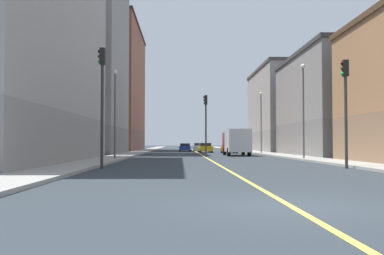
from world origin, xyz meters
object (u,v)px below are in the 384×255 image
traffic_light_median_far (206,117)px  box_truck (236,141)px  street_lamp_right_near (115,104)px  car_orange (229,148)px  building_left_mid (350,105)px  street_lamp_left_near (303,101)px  building_left_far (295,110)px  car_silver (199,147)px  car_yellow (205,148)px  traffic_light_left_near (345,98)px  building_right_distant (106,89)px  street_lamp_left_far (261,116)px  car_blue (185,147)px  building_right_midblock (74,57)px  traffic_light_right_near (102,91)px

traffic_light_median_far → box_truck: traffic_light_median_far is taller
street_lamp_right_near → car_orange: 26.51m
building_left_mid → box_truck: size_ratio=2.56×
street_lamp_left_near → car_orange: street_lamp_left_near is taller
street_lamp_left_near → car_orange: (-3.43, 23.11, -4.12)m
building_left_far → car_silver: (-14.54, 9.06, -5.78)m
street_lamp_right_near → car_yellow: 28.98m
traffic_light_left_near → building_right_distant: bearing=112.8°
building_left_far → traffic_light_median_far: size_ratio=3.21×
building_left_mid → street_lamp_left_far: bearing=133.7°
car_blue → traffic_light_left_near: bearing=-80.1°
building_right_midblock → car_orange: building_right_midblock is taller
car_blue → car_orange: bearing=-65.2°
building_right_midblock → traffic_light_right_near: bearing=-73.3°
traffic_light_median_far → street_lamp_left_near: size_ratio=0.78×
car_silver → building_left_mid: bearing=-64.7°
car_yellow → box_truck: box_truck is taller
traffic_light_median_far → street_lamp_left_far: bearing=56.7°
building_left_mid → street_lamp_left_near: building_left_mid is taller
traffic_light_median_far → car_orange: 17.16m
traffic_light_median_far → street_lamp_right_near: 10.46m
car_orange → car_blue: (-5.80, 12.56, -0.00)m
building_right_midblock → traffic_light_median_far: 20.74m
building_left_mid → car_yellow: bearing=130.0°
street_lamp_right_near → traffic_light_median_far: bearing=42.8°
traffic_light_right_near → building_left_far: bearing=62.9°
building_left_mid → building_right_midblock: (-30.90, 7.91, 6.54)m
traffic_light_median_far → box_truck: (3.60, 4.81, -2.33)m
street_lamp_left_far → building_left_mid: bearing=-46.3°
street_lamp_left_near → car_yellow: (-6.42, 27.03, -4.09)m
building_left_mid → car_silver: (-14.54, 30.71, -4.72)m
building_right_midblock → street_lamp_left_far: bearing=0.7°
building_right_distant → car_orange: (19.63, -17.88, -10.21)m
building_left_mid → car_yellow: size_ratio=3.95×
traffic_light_right_near → street_lamp_right_near: (-0.98, 11.17, 0.28)m
building_right_midblock → street_lamp_left_near: bearing=-37.9°
traffic_light_left_near → building_left_mid: bearing=67.7°
building_right_midblock → street_lamp_left_far: building_right_midblock is taller
traffic_light_median_far → car_orange: size_ratio=1.47×
traffic_light_right_near → traffic_light_median_far: 19.45m
car_yellow → box_truck: (2.47, -15.45, 0.87)m
building_right_midblock → traffic_light_right_near: 31.71m
building_left_far → street_lamp_left_near: building_left_far is taller
car_silver → building_left_far: bearing=-31.9°
car_blue → car_yellow: bearing=-72.0°
street_lamp_right_near → traffic_light_right_near: bearing=-85.0°
street_lamp_left_far → car_yellow: (-6.42, 8.77, -4.01)m
street_lamp_left_far → car_yellow: 11.59m
street_lamp_left_near → box_truck: street_lamp_left_near is taller
building_right_midblock → car_silver: building_right_midblock is taller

